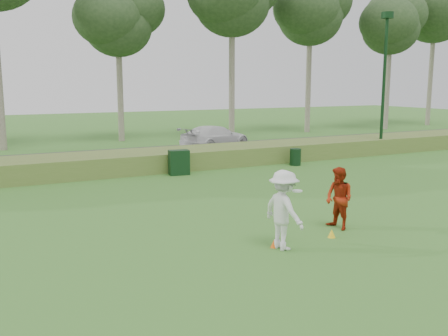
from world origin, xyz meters
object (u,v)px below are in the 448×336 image
lamp_post (385,58)px  player_red (339,198)px  utility_cabinet (179,162)px  trash_bin (295,157)px  player_white (284,210)px  cone_orange (274,243)px  car_right (215,137)px  cone_yellow (332,233)px

lamp_post → player_red: (-12.34, -11.10, -4.69)m
utility_cabinet → trash_bin: size_ratio=1.33×
lamp_post → player_white: 19.47m
lamp_post → player_white: lamp_post is taller
cone_orange → lamp_post: bearing=38.1°
player_white → trash_bin: size_ratio=2.38×
player_red → car_right: player_red is taller
player_white → trash_bin: bearing=-43.4°
cone_orange → car_right: bearing=68.7°
cone_orange → cone_yellow: bearing=-0.1°
player_red → cone_orange: bearing=-83.2°
player_red → utility_cabinet: bearing=179.4°
player_red → car_right: size_ratio=0.36×
lamp_post → utility_cabinet: (-13.27, -0.93, -5.02)m
lamp_post → utility_cabinet: lamp_post is taller
lamp_post → cone_orange: bearing=-141.9°
player_red → utility_cabinet: 10.22m
player_red → utility_cabinet: player_red is taller
trash_bin → player_red: bearing=-118.5°
lamp_post → player_red: bearing=-138.0°
cone_yellow → trash_bin: bearing=59.9°
player_red → trash_bin: size_ratio=2.11×
lamp_post → cone_orange: lamp_post is taller
trash_bin → lamp_post: bearing=9.4°
utility_cabinet → car_right: size_ratio=0.23×
player_red → car_right: bearing=159.9°
car_right → cone_yellow: bearing=143.9°
lamp_post → cone_orange: 19.71m
lamp_post → cone_yellow: bearing=-138.2°
car_right → utility_cabinet: bearing=123.3°
player_white → player_red: (2.41, 0.76, -0.12)m
utility_cabinet → player_red: bearing=-76.1°
lamp_post → utility_cabinet: 14.22m
lamp_post → car_right: size_ratio=1.63×
cone_yellow → car_right: car_right is taller
player_white → trash_bin: (7.83, 10.71, -0.59)m
player_white → car_right: player_white is taller
player_red → cone_yellow: 1.20m
player_white → utility_cabinet: size_ratio=1.79×
cone_orange → player_red: bearing=12.6°
player_red → trash_bin: bearing=145.6°
player_white → cone_orange: 0.95m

